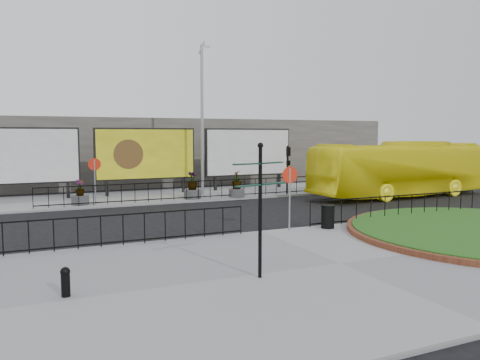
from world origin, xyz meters
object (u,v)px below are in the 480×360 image
bollard (65,280)px  planter_c (237,186)px  lamp_post (202,118)px  planter_b (192,188)px  fingerpost_sign (260,197)px  bus (401,169)px  litter_bin (328,216)px  billboard_mid (146,154)px  planter_a (80,196)px

bollard → planter_c: (10.44, 14.14, 0.25)m
lamp_post → planter_b: 4.42m
fingerpost_sign → bus: size_ratio=0.29×
bus → planter_c: (-9.54, 3.20, -0.95)m
lamp_post → litter_bin: bearing=-84.5°
billboard_mid → lamp_post: lamp_post is taller
bollard → planter_b: (7.81, 14.53, 0.22)m
bollard → bus: bearing=28.7°
lamp_post → bus: size_ratio=0.76×
bollard → planter_c: planter_c is taller
billboard_mid → bollard: billboard_mid is taller
billboard_mid → bus: 15.69m
planter_c → fingerpost_sign: bearing=-111.4°
bollard → litter_bin: litter_bin is taller
planter_a → planter_b: size_ratio=0.84×
planter_a → planter_b: bearing=-1.6°
planter_c → planter_a: bearing=176.3°
fingerpost_sign → bollard: (-4.68, 0.52, -1.73)m
litter_bin → planter_c: bearing=87.5°
fingerpost_sign → planter_a: (-3.03, 15.22, -1.64)m
bollard → bus: size_ratio=0.06×
billboard_mid → planter_b: (1.95, -3.18, -1.89)m
bus → planter_c: 10.11m
bollard → planter_b: planter_b is taller
billboard_mid → bollard: 18.78m
bollard → planter_a: 14.80m
billboard_mid → planter_b: 4.18m
bus → fingerpost_sign: bearing=124.7°
litter_bin → planter_b: 10.62m
bus → planter_a: 18.75m
lamp_post → fingerpost_sign: bearing=-104.5°
billboard_mid → planter_a: billboard_mid is taller
fingerpost_sign → bollard: bearing=162.2°
bus → planter_c: size_ratio=7.74×
bollard → litter_bin: bearing=22.5°
planter_a → planter_c: (8.79, -0.56, 0.16)m
billboard_mid → planter_b: billboard_mid is taller
planter_b → litter_bin: bearing=-78.1°
planter_a → planter_c: bearing=-3.7°
planter_c → litter_bin: bearing=-92.5°
planter_b → planter_c: (2.63, -0.39, 0.03)m
litter_bin → planter_b: size_ratio=0.58×
litter_bin → bus: bearing=34.2°
billboard_mid → bus: billboard_mid is taller
bollard → planter_a: bearing=83.6°
billboard_mid → litter_bin: size_ratio=6.73×
billboard_mid → fingerpost_sign: bearing=-93.7°
bus → bollard: bearing=116.5°
planter_a → billboard_mid: bearing=35.5°
lamp_post → litter_bin: lamp_post is taller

